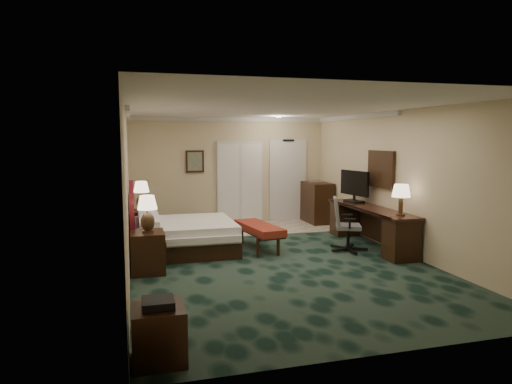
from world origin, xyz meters
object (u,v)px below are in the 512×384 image
object	(u,v)px
lamp_far	(142,196)
desk_chair	(348,224)
bed	(185,236)
side_table	(159,334)
lamp_near	(147,214)
desk	(370,227)
nightstand_near	(148,252)
bed_bench	(259,237)
tv	(354,187)
minibar	(317,203)
nightstand_far	(143,225)

from	to	relation	value
lamp_far	desk_chair	world-z (taller)	lamp_far
bed	side_table	world-z (taller)	bed
lamp_near	desk	size ratio (longest dim) A/B	0.22
nightstand_near	lamp_near	world-z (taller)	lamp_near
bed	desk_chair	bearing A→B (deg)	-14.52
nightstand_near	lamp_near	bearing A→B (deg)	-46.35
bed_bench	lamp_far	bearing A→B (deg)	136.93
bed	desk_chair	xyz separation A→B (m)	(3.05, -0.79, 0.23)
tv	minibar	size ratio (longest dim) A/B	0.85
lamp_far	desk_chair	size ratio (longest dim) A/B	0.60
tv	minibar	xyz separation A→B (m)	(-0.02, 1.99, -0.62)
nightstand_near	desk	xyz separation A→B (m)	(4.40, 0.69, 0.06)
minibar	desk	bearing A→B (deg)	-89.80
nightstand_far	side_table	bearing A→B (deg)	-89.90
side_table	nightstand_far	bearing A→B (deg)	90.10
desk	minibar	world-z (taller)	minibar
side_table	desk_chair	distance (m)	5.19
nightstand_near	bed_bench	xyz separation A→B (m)	(2.18, 1.07, -0.09)
desk_chair	side_table	bearing A→B (deg)	-115.81
lamp_near	desk	bearing A→B (deg)	9.15
bed	desk	world-z (taller)	desk
nightstand_near	desk_chair	distance (m)	3.82
nightstand_near	minibar	xyz separation A→B (m)	(4.39, 3.40, 0.19)
desk	nightstand_far	bearing A→B (deg)	157.43
bed_bench	desk_chair	xyz separation A→B (m)	(1.61, -0.63, 0.28)
bed	bed_bench	distance (m)	1.45
nightstand_near	bed_bench	size ratio (longest dim) A/B	0.47
bed	lamp_near	bearing A→B (deg)	-120.29
bed_bench	desk_chair	bearing A→B (deg)	-30.75
bed	bed_bench	world-z (taller)	bed
nightstand_far	tv	size ratio (longest dim) A/B	0.72
desk	tv	world-z (taller)	tv
nightstand_near	nightstand_far	world-z (taller)	nightstand_near
side_table	desk_chair	xyz separation A→B (m)	(3.80, 3.54, 0.25)
nightstand_far	lamp_far	distance (m)	0.63
nightstand_far	lamp_near	bearing A→B (deg)	-89.40
desk_chair	desk	bearing A→B (deg)	43.62
bed	nightstand_near	bearing A→B (deg)	-121.06
nightstand_far	bed_bench	distance (m)	2.63
tv	desk	bearing A→B (deg)	-101.43
bed	bed_bench	bearing A→B (deg)	-6.32
nightstand_far	desk	distance (m)	4.78
lamp_near	desk	world-z (taller)	lamp_near
nightstand_far	desk	size ratio (longest dim) A/B	0.23
lamp_near	minibar	distance (m)	5.57
bed_bench	tv	world-z (taller)	tv
bed_bench	lamp_near	bearing A→B (deg)	-162.73
desk	bed_bench	bearing A→B (deg)	170.23
tv	bed	bearing A→B (deg)	171.97
lamp_near	lamp_far	world-z (taller)	lamp_near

